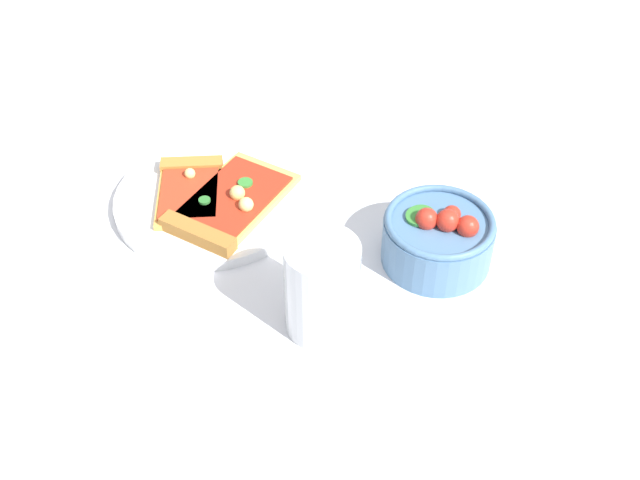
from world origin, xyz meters
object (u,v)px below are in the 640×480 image
at_px(pizza_slice_near, 190,187).
at_px(soda_glass, 322,291).
at_px(salad_bowl, 438,238).
at_px(pizza_slice_far, 228,206).
at_px(plate, 211,200).

bearing_deg(pizza_slice_near, soda_glass, 114.22).
relative_size(pizza_slice_near, soda_glass, 1.21).
distance_m(pizza_slice_near, salad_bowl, 0.30).
relative_size(pizza_slice_near, pizza_slice_far, 0.74).
distance_m(plate, salad_bowl, 0.28).
height_order(salad_bowl, soda_glass, soda_glass).
xyz_separation_m(pizza_slice_far, salad_bowl, (-0.21, 0.12, 0.01)).
xyz_separation_m(plate, pizza_slice_near, (0.02, -0.01, 0.01)).
height_order(plate, pizza_slice_far, pizza_slice_far).
relative_size(pizza_slice_far, salad_bowl, 1.45).
relative_size(plate, soda_glass, 2.10).
bearing_deg(plate, pizza_slice_near, -32.84).
height_order(plate, salad_bowl, salad_bowl).
xyz_separation_m(pizza_slice_far, soda_glass, (-0.07, 0.19, 0.03)).
distance_m(plate, pizza_slice_near, 0.03).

